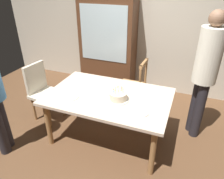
% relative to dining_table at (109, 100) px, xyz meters
% --- Properties ---
extents(ground, '(6.40, 6.40, 0.00)m').
position_rel_dining_table_xyz_m(ground, '(0.00, 0.00, -0.65)').
color(ground, brown).
extents(back_wall, '(6.40, 0.10, 2.60)m').
position_rel_dining_table_xyz_m(back_wall, '(0.00, 1.85, 0.65)').
color(back_wall, beige).
rests_on(back_wall, ground).
extents(dining_table, '(1.67, 1.08, 0.73)m').
position_rel_dining_table_xyz_m(dining_table, '(0.00, 0.00, 0.00)').
color(dining_table, beige).
rests_on(dining_table, ground).
extents(birthday_cake, '(0.28, 0.28, 0.18)m').
position_rel_dining_table_xyz_m(birthday_cake, '(0.16, -0.07, 0.13)').
color(birthday_cake, silver).
rests_on(birthday_cake, dining_table).
extents(plate_near_celebrant, '(0.22, 0.22, 0.01)m').
position_rel_dining_table_xyz_m(plate_near_celebrant, '(-0.46, -0.24, 0.08)').
color(plate_near_celebrant, white).
rests_on(plate_near_celebrant, dining_table).
extents(plate_far_side, '(0.22, 0.22, 0.01)m').
position_rel_dining_table_xyz_m(plate_far_side, '(-0.08, 0.24, 0.08)').
color(plate_far_side, white).
rests_on(plate_far_side, dining_table).
extents(plate_near_guest, '(0.22, 0.22, 0.01)m').
position_rel_dining_table_xyz_m(plate_near_guest, '(0.50, -0.24, 0.08)').
color(plate_near_guest, white).
rests_on(plate_near_guest, dining_table).
extents(fork_near_celebrant, '(0.18, 0.04, 0.01)m').
position_rel_dining_table_xyz_m(fork_near_celebrant, '(-0.62, -0.25, 0.08)').
color(fork_near_celebrant, silver).
rests_on(fork_near_celebrant, dining_table).
extents(fork_far_side, '(0.18, 0.03, 0.01)m').
position_rel_dining_table_xyz_m(fork_far_side, '(-0.24, 0.24, 0.08)').
color(fork_far_side, silver).
rests_on(fork_far_side, dining_table).
extents(chair_spindle_back, '(0.45, 0.45, 0.95)m').
position_rel_dining_table_xyz_m(chair_spindle_back, '(0.10, 0.86, -0.20)').
color(chair_spindle_back, '#9E7042').
rests_on(chair_spindle_back, ground).
extents(chair_upholstered, '(0.50, 0.49, 0.95)m').
position_rel_dining_table_xyz_m(chair_upholstered, '(-1.23, 0.11, -0.12)').
color(chair_upholstered, beige).
rests_on(chair_upholstered, ground).
extents(person_guest, '(0.32, 0.32, 1.83)m').
position_rel_dining_table_xyz_m(person_guest, '(1.17, 0.58, 0.40)').
color(person_guest, '#262328').
rests_on(person_guest, ground).
extents(china_cabinet, '(1.10, 0.45, 1.90)m').
position_rel_dining_table_xyz_m(china_cabinet, '(-0.65, 1.56, 0.30)').
color(china_cabinet, '#56331E').
rests_on(china_cabinet, ground).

